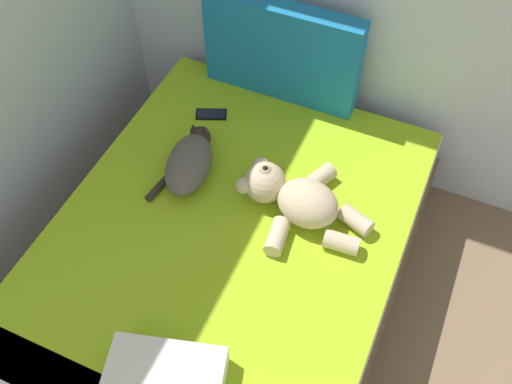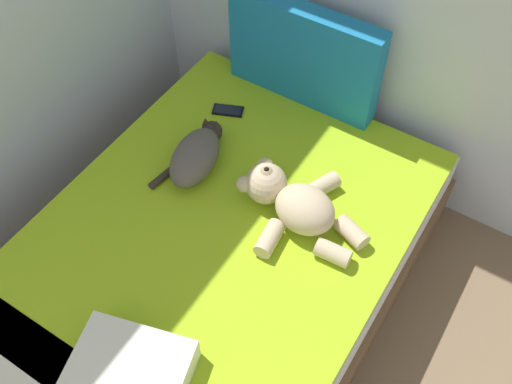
% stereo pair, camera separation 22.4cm
% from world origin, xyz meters
% --- Properties ---
extents(bed, '(1.45, 1.99, 0.49)m').
position_xyz_m(bed, '(1.02, 3.49, 0.24)').
color(bed, brown).
rests_on(bed, ground_plane).
extents(patterned_cushion, '(0.76, 0.11, 0.50)m').
position_xyz_m(patterned_cushion, '(0.91, 4.41, 0.74)').
color(patterned_cushion, '#1972AD').
rests_on(patterned_cushion, bed).
extents(cat, '(0.26, 0.44, 0.15)m').
position_xyz_m(cat, '(0.74, 3.76, 0.56)').
color(cat, '#59514C').
rests_on(cat, bed).
extents(teddy_bear, '(0.59, 0.52, 0.19)m').
position_xyz_m(teddy_bear, '(1.24, 3.75, 0.57)').
color(teddy_bear, beige).
rests_on(teddy_bear, bed).
extents(cell_phone, '(0.16, 0.12, 0.01)m').
position_xyz_m(cell_phone, '(0.67, 4.12, 0.49)').
color(cell_phone, black).
rests_on(cell_phone, bed).
extents(throw_pillow, '(0.46, 0.38, 0.11)m').
position_xyz_m(throw_pillow, '(1.12, 2.86, 0.54)').
color(throw_pillow, white).
rests_on(throw_pillow, bed).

